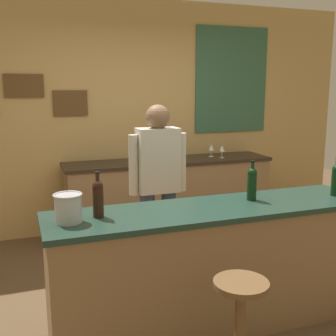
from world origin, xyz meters
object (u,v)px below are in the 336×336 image
bartender (158,183)px  bar_stool (240,317)px  ice_bucket (68,207)px  wine_bottle_a (98,197)px  wine_bottle_c (336,179)px  wine_glass_d (222,149)px  wine_bottle_b (252,182)px  wine_glass_b (172,150)px  wine_glass_c (211,148)px  wine_glass_a (146,153)px

bartender → bar_stool: size_ratio=2.38×
bar_stool → ice_bucket: 1.23m
bartender → wine_bottle_a: bearing=-131.9°
wine_bottle_c → wine_glass_d: size_ratio=1.97×
bar_stool → ice_bucket: bearing=142.4°
wine_bottle_b → wine_bottle_c: same height
bartender → wine_bottle_c: 1.46m
wine_bottle_a → wine_bottle_c: 1.87m
wine_glass_b → wine_bottle_c: bearing=-75.2°
bar_stool → ice_bucket: ice_bucket is taller
ice_bucket → wine_glass_b: (1.49, 2.12, -0.01)m
wine_bottle_c → wine_glass_c: 2.14m
ice_bucket → wine_glass_b: size_ratio=1.21×
wine_bottle_c → wine_glass_c: wine_bottle_c is taller
bar_stool → wine_glass_a: bearing=84.7°
wine_bottle_b → ice_bucket: (-1.37, -0.07, -0.04)m
ice_bucket → bar_stool: bearing=-37.6°
wine_glass_b → wine_glass_c: same height
bar_stool → bartender: bearing=90.4°
wine_glass_b → wine_glass_d: (0.60, -0.14, 0.00)m
ice_bucket → wine_glass_d: (2.10, 1.98, -0.01)m
bartender → wine_glass_d: bearing=44.0°
wine_glass_b → bartender: bearing=-115.3°
bar_stool → wine_bottle_c: size_ratio=2.22×
wine_bottle_b → wine_glass_d: wine_bottle_b is taller
bar_stool → wine_glass_a: (0.24, 2.66, 0.55)m
ice_bucket → wine_bottle_c: bearing=-1.1°
wine_bottle_a → wine_bottle_b: 1.17m
wine_bottle_b → ice_bucket: wine_bottle_b is taller
ice_bucket → wine_bottle_b: bearing=3.0°
wine_glass_b → wine_glass_a: bearing=-160.2°
bartender → ice_bucket: bearing=-137.7°
bar_stool → wine_glass_c: 3.04m
bartender → wine_bottle_a: (-0.66, -0.74, 0.12)m
ice_bucket → wine_glass_b: bearing=54.8°
wine_glass_a → wine_glass_d: size_ratio=1.00×
wine_glass_a → wine_glass_c: bearing=7.3°
wine_bottle_b → wine_bottle_c: size_ratio=1.00×
wine_bottle_b → wine_glass_c: 2.12m
bar_stool → wine_bottle_a: bearing=133.2°
bartender → wine_glass_a: (0.26, 1.20, 0.07)m
wine_glass_a → wine_glass_d: bearing=-0.5°
bartender → wine_bottle_c: bearing=-34.3°
wine_bottle_b → ice_bucket: bearing=-177.0°
wine_bottle_c → wine_glass_d: (0.03, 2.01, -0.05)m
wine_bottle_a → ice_bucket: 0.21m
bar_stool → wine_bottle_a: (-0.67, 0.72, 0.60)m
bar_stool → wine_bottle_b: wine_bottle_b is taller
wine_glass_a → wine_glass_b: (0.38, 0.14, 0.00)m
wine_glass_b → wine_glass_d: 0.62m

